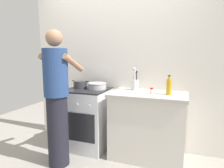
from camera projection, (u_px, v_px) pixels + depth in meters
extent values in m
plane|color=gray|center=(106.00, 155.00, 2.83)|extent=(6.00, 6.00, 0.00)
cube|color=silver|center=(130.00, 65.00, 3.04)|extent=(3.20, 0.10, 2.50)
cube|color=silver|center=(147.00, 127.00, 2.72)|extent=(0.96, 0.56, 0.86)
cube|color=#B7B2A8|center=(148.00, 95.00, 2.65)|extent=(1.00, 0.60, 0.04)
cube|color=silver|center=(88.00, 119.00, 3.02)|extent=(0.60, 0.60, 0.88)
cube|color=#232326|center=(87.00, 90.00, 2.95)|extent=(0.60, 0.60, 0.02)
cube|color=black|center=(78.00, 127.00, 2.74)|extent=(0.51, 0.01, 0.40)
cylinder|color=silver|center=(65.00, 103.00, 2.75)|extent=(0.04, 0.01, 0.04)
cylinder|color=silver|center=(77.00, 105.00, 2.69)|extent=(0.04, 0.01, 0.04)
cylinder|color=silver|center=(89.00, 106.00, 2.62)|extent=(0.04, 0.01, 0.04)
cylinder|color=#38383D|center=(80.00, 84.00, 3.03)|extent=(0.20, 0.20, 0.11)
cube|color=black|center=(73.00, 81.00, 3.06)|extent=(0.04, 0.02, 0.01)
cube|color=black|center=(87.00, 81.00, 2.98)|extent=(0.04, 0.02, 0.01)
cylinder|color=#B7B7BC|center=(97.00, 86.00, 2.94)|extent=(0.26, 0.26, 0.09)
torus|color=#B7B7BC|center=(97.00, 83.00, 2.94)|extent=(0.28, 0.28, 0.01)
cylinder|color=silver|center=(135.00, 85.00, 2.87)|extent=(0.10, 0.10, 0.14)
cylinder|color=#B7BABF|center=(135.00, 80.00, 2.85)|extent=(0.05, 0.03, 0.27)
sphere|color=#B7BABF|center=(135.00, 69.00, 2.83)|extent=(0.03, 0.03, 0.03)
cylinder|color=white|center=(135.00, 80.00, 2.86)|extent=(0.01, 0.04, 0.23)
sphere|color=white|center=(135.00, 72.00, 2.84)|extent=(0.03, 0.03, 0.03)
cylinder|color=silver|center=(134.00, 80.00, 2.84)|extent=(0.04, 0.02, 0.28)
sphere|color=silver|center=(135.00, 69.00, 2.82)|extent=(0.03, 0.03, 0.03)
cylinder|color=black|center=(136.00, 80.00, 2.86)|extent=(0.02, 0.03, 0.22)
sphere|color=black|center=(137.00, 72.00, 2.84)|extent=(0.03, 0.03, 0.03)
cylinder|color=silver|center=(133.00, 79.00, 2.86)|extent=(0.02, 0.05, 0.28)
sphere|color=silver|center=(134.00, 69.00, 2.84)|extent=(0.03, 0.03, 0.03)
cylinder|color=silver|center=(152.00, 92.00, 2.57)|extent=(0.04, 0.04, 0.07)
cylinder|color=red|center=(152.00, 88.00, 2.56)|extent=(0.04, 0.04, 0.02)
cylinder|color=gold|center=(169.00, 87.00, 2.53)|extent=(0.06, 0.06, 0.20)
cylinder|color=gold|center=(169.00, 78.00, 2.51)|extent=(0.03, 0.03, 0.04)
cylinder|color=black|center=(169.00, 76.00, 2.51)|extent=(0.03, 0.03, 0.02)
cylinder|color=black|center=(58.00, 131.00, 2.53)|extent=(0.26, 0.26, 0.90)
cylinder|color=navy|center=(56.00, 72.00, 2.42)|extent=(0.30, 0.30, 0.58)
sphere|color=#A07254|center=(54.00, 38.00, 2.36)|extent=(0.20, 0.20, 0.20)
cylinder|color=#A07254|center=(51.00, 63.00, 2.60)|extent=(0.07, 0.41, 0.24)
cylinder|color=#A07254|center=(74.00, 63.00, 2.48)|extent=(0.07, 0.41, 0.24)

